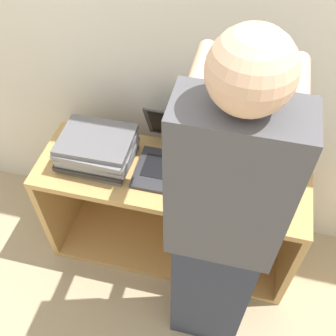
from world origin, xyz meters
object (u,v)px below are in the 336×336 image
Objects in this scene: laptop_stack_right at (251,176)px; person at (220,233)px; laptop_stack_left at (97,150)px; laptop_open at (174,157)px.

person is at bearing -103.31° from laptop_stack_right.
person reaches higher than laptop_stack_left.
person is (0.67, -0.40, 0.10)m from laptop_stack_left.
person is (-0.09, -0.40, 0.09)m from laptop_stack_right.
laptop_open is 0.39m from laptop_stack_left.
laptop_stack_left is (-0.38, -0.07, 0.03)m from laptop_open.
laptop_open is 1.06× the size of laptop_stack_left.
laptop_open is 0.56m from person.
laptop_stack_right is at bearing -0.06° from laptop_stack_left.
laptop_stack_left is 0.76m from laptop_stack_right.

